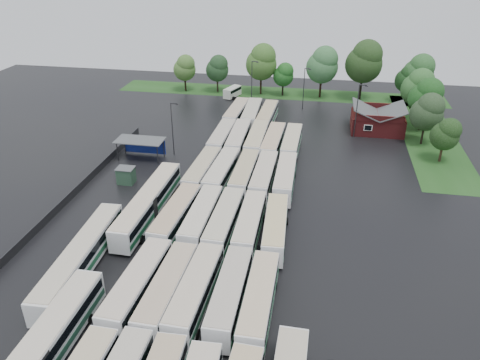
# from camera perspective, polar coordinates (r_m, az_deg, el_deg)

# --- Properties ---
(ground) EXTENTS (160.00, 160.00, 0.00)m
(ground) POSITION_cam_1_polar(r_m,az_deg,el_deg) (60.45, -3.95, -7.10)
(ground) COLOR black
(ground) RESTS_ON ground
(brick_building) EXTENTS (10.07, 8.60, 5.39)m
(brick_building) POSITION_cam_1_polar(r_m,az_deg,el_deg) (97.11, 16.37, 6.81)
(brick_building) COLOR maroon
(brick_building) RESTS_ON ground
(wash_shed) EXTENTS (8.20, 4.20, 3.58)m
(wash_shed) POSITION_cam_1_polar(r_m,az_deg,el_deg) (82.53, -11.98, 4.55)
(wash_shed) COLOR #2D2D30
(wash_shed) RESTS_ON ground
(utility_hut) EXTENTS (2.70, 2.20, 2.62)m
(utility_hut) POSITION_cam_1_polar(r_m,az_deg,el_deg) (74.99, -13.73, 0.56)
(utility_hut) COLOR #264530
(utility_hut) RESTS_ON ground
(grass_strip_north) EXTENTS (80.00, 10.00, 0.01)m
(grass_strip_north) POSITION_cam_1_polar(r_m,az_deg,el_deg) (118.53, 4.68, 10.52)
(grass_strip_north) COLOR #214D1A
(grass_strip_north) RESTS_ON ground
(grass_strip_east) EXTENTS (10.00, 50.00, 0.01)m
(grass_strip_east) POSITION_cam_1_polar(r_m,az_deg,el_deg) (99.40, 21.97, 5.22)
(grass_strip_east) COLOR #214D1A
(grass_strip_east) RESTS_ON ground
(west_fence) EXTENTS (0.10, 50.00, 1.20)m
(west_fence) POSITION_cam_1_polar(r_m,az_deg,el_deg) (74.30, -19.28, -1.15)
(west_fence) COLOR #2D2D30
(west_fence) RESTS_ON ground
(bus_r1c0) EXTENTS (3.34, 13.36, 3.69)m
(bus_r1c0) POSITION_cam_1_polar(r_m,az_deg,el_deg) (50.93, -12.38, -12.50)
(bus_r1c0) COLOR white
(bus_r1c0) RESTS_ON ground
(bus_r1c1) EXTENTS (3.03, 13.02, 3.61)m
(bus_r1c1) POSITION_cam_1_polar(r_m,az_deg,el_deg) (49.92, -8.83, -13.14)
(bus_r1c1) COLOR white
(bus_r1c1) RESTS_ON ground
(bus_r1c2) EXTENTS (3.14, 13.14, 3.64)m
(bus_r1c2) POSITION_cam_1_polar(r_m,az_deg,el_deg) (49.38, -5.46, -13.40)
(bus_r1c2) COLOR white
(bus_r1c2) RESTS_ON ground
(bus_r1c3) EXTENTS (2.79, 12.84, 3.57)m
(bus_r1c3) POSITION_cam_1_polar(r_m,az_deg,el_deg) (48.90, -1.25, -13.79)
(bus_r1c3) COLOR white
(bus_r1c3) RESTS_ON ground
(bus_r1c4) EXTENTS (2.79, 12.83, 3.57)m
(bus_r1c4) POSITION_cam_1_polar(r_m,az_deg,el_deg) (48.24, 2.34, -14.51)
(bus_r1c4) COLOR white
(bus_r1c4) RESTS_ON ground
(bus_r2c0) EXTENTS (3.44, 13.23, 3.65)m
(bus_r2c0) POSITION_cam_1_polar(r_m,az_deg,el_deg) (61.52, -7.80, -4.42)
(bus_r2c0) COLOR white
(bus_r2c0) RESTS_ON ground
(bus_r2c1) EXTENTS (2.84, 12.94, 3.60)m
(bus_r2c1) POSITION_cam_1_polar(r_m,az_deg,el_deg) (60.85, -4.72, -4.66)
(bus_r2c1) COLOR white
(bus_r2c1) RESTS_ON ground
(bus_r2c2) EXTENTS (2.95, 13.09, 3.63)m
(bus_r2c2) POSITION_cam_1_polar(r_m,az_deg,el_deg) (59.91, -1.91, -5.10)
(bus_r2c2) COLOR white
(bus_r2c2) RESTS_ON ground
(bus_r2c3) EXTENTS (2.87, 12.72, 3.53)m
(bus_r2c3) POSITION_cam_1_polar(r_m,az_deg,el_deg) (59.47, 1.18, -5.43)
(bus_r2c3) COLOR white
(bus_r2c3) RESTS_ON ground
(bus_r2c4) EXTENTS (3.30, 12.64, 3.49)m
(bus_r2c4) POSITION_cam_1_polar(r_m,az_deg,el_deg) (59.01, 4.33, -5.83)
(bus_r2c4) COLOR white
(bus_r2c4) RESTS_ON ground
(bus_r3c0) EXTENTS (3.23, 12.97, 3.58)m
(bus_r3c0) POSITION_cam_1_polar(r_m,az_deg,el_deg) (72.87, -4.61, 1.06)
(bus_r3c0) COLOR white
(bus_r3c0) RESTS_ON ground
(bus_r3c1) EXTENTS (3.36, 13.25, 3.66)m
(bus_r3c1) POSITION_cam_1_polar(r_m,az_deg,el_deg) (72.21, -2.21, 0.91)
(bus_r3c1) COLOR white
(bus_r3c1) RESTS_ON ground
(bus_r3c2) EXTENTS (2.81, 12.83, 3.57)m
(bus_r3c2) POSITION_cam_1_polar(r_m,az_deg,el_deg) (71.68, 0.53, 0.68)
(bus_r3c2) COLOR white
(bus_r3c2) RESTS_ON ground
(bus_r3c3) EXTENTS (2.85, 13.01, 3.62)m
(bus_r3c3) POSITION_cam_1_polar(r_m,az_deg,el_deg) (71.05, 2.92, 0.41)
(bus_r3c3) COLOR white
(bus_r3c3) RESTS_ON ground
(bus_r3c4) EXTENTS (2.91, 12.86, 3.57)m
(bus_r3c4) POSITION_cam_1_polar(r_m,az_deg,el_deg) (70.95, 5.53, 0.24)
(bus_r3c4) COLOR white
(bus_r3c4) RESTS_ON ground
(bus_r4c0) EXTENTS (2.83, 12.87, 3.58)m
(bus_r4c0) POSITION_cam_1_polar(r_m,az_deg,el_deg) (85.05, -2.21, 5.10)
(bus_r4c0) COLOR white
(bus_r4c0) RESTS_ON ground
(bus_r4c1) EXTENTS (3.05, 13.12, 3.64)m
(bus_r4c1) POSITION_cam_1_polar(r_m,az_deg,el_deg) (84.49, -0.19, 4.99)
(bus_r4c1) COLOR white
(bus_r4c1) RESTS_ON ground
(bus_r4c2) EXTENTS (2.87, 13.29, 3.70)m
(bus_r4c2) POSITION_cam_1_polar(r_m,az_deg,el_deg) (83.92, 2.06, 4.84)
(bus_r4c2) COLOR white
(bus_r4c2) RESTS_ON ground
(bus_r4c3) EXTENTS (3.13, 13.17, 3.65)m
(bus_r4c3) POSITION_cam_1_polar(r_m,az_deg,el_deg) (83.11, 4.06, 4.53)
(bus_r4c3) COLOR white
(bus_r4c3) RESTS_ON ground
(bus_r4c4) EXTENTS (2.92, 12.84, 3.56)m
(bus_r4c4) POSITION_cam_1_polar(r_m,az_deg,el_deg) (83.19, 6.30, 4.42)
(bus_r4c4) COLOR white
(bus_r4c4) RESTS_ON ground
(bus_r5c0) EXTENTS (3.31, 13.15, 3.63)m
(bus_r5c0) POSITION_cam_1_polar(r_m,az_deg,el_deg) (97.33, -0.43, 8.06)
(bus_r5c0) COLOR white
(bus_r5c0) RESTS_ON ground
(bus_r5c1) EXTENTS (3.19, 13.35, 3.69)m
(bus_r5c1) POSITION_cam_1_polar(r_m,az_deg,el_deg) (96.73, 1.43, 7.95)
(bus_r5c1) COLOR white
(bus_r5c1) RESTS_ON ground
(bus_r5c2) EXTENTS (3.08, 12.96, 3.59)m
(bus_r5c2) POSITION_cam_1_polar(r_m,az_deg,el_deg) (96.10, 3.34, 7.74)
(bus_r5c2) COLOR white
(bus_r5c2) RESTS_ON ground
(artic_bus_west_a) EXTENTS (2.84, 19.87, 3.69)m
(artic_bus_west_a) POSITION_cam_1_polar(r_m,az_deg,el_deg) (46.54, -23.30, -19.11)
(artic_bus_west_a) COLOR white
(artic_bus_west_a) RESTS_ON ground
(artic_bus_west_b) EXTENTS (3.11, 19.81, 3.67)m
(artic_bus_west_b) POSITION_cam_1_polar(r_m,az_deg,el_deg) (65.09, -11.11, -2.77)
(artic_bus_west_b) COLOR white
(artic_bus_west_b) RESTS_ON ground
(artic_bus_west_c) EXTENTS (3.56, 19.38, 3.58)m
(artic_bus_west_c) POSITION_cam_1_polar(r_m,az_deg,el_deg) (56.67, -18.82, -8.92)
(artic_bus_west_c) COLOR white
(artic_bus_west_c) RESTS_ON ground
(minibus) EXTENTS (3.66, 5.84, 2.39)m
(minibus) POSITION_cam_1_polar(r_m,az_deg,el_deg) (114.64, -0.94, 10.71)
(minibus) COLOR white
(minibus) RESTS_ON ground
(tree_north_0) EXTENTS (5.52, 5.52, 9.14)m
(tree_north_0) POSITION_cam_1_polar(r_m,az_deg,el_deg) (119.27, -6.72, 13.45)
(tree_north_0) COLOR black
(tree_north_0) RESTS_ON ground
(tree_north_1) EXTENTS (5.59, 5.59, 9.26)m
(tree_north_1) POSITION_cam_1_polar(r_m,az_deg,el_deg) (117.77, -2.74, 13.47)
(tree_north_1) COLOR black
(tree_north_1) RESTS_ON ground
(tree_north_2) EXTENTS (7.47, 7.47, 12.38)m
(tree_north_2) POSITION_cam_1_polar(r_m,az_deg,el_deg) (115.50, 2.69, 14.22)
(tree_north_2) COLOR black
(tree_north_2) RESTS_ON ground
(tree_north_3) EXTENTS (4.90, 4.90, 8.12)m
(tree_north_3) POSITION_cam_1_polar(r_m,az_deg,el_deg) (115.28, 5.38, 12.70)
(tree_north_3) COLOR black
(tree_north_3) RESTS_ON ground
(tree_north_4) EXTENTS (7.46, 7.46, 12.36)m
(tree_north_4) POSITION_cam_1_polar(r_m,az_deg,el_deg) (114.30, 10.09, 13.69)
(tree_north_4) COLOR black
(tree_north_4) RESTS_ON ground
(tree_north_5) EXTENTS (8.49, 8.49, 14.06)m
(tree_north_5) POSITION_cam_1_polar(r_m,az_deg,el_deg) (114.74, 14.98, 13.82)
(tree_north_5) COLOR black
(tree_north_5) RESTS_ON ground
(tree_north_6) EXTENTS (6.97, 6.97, 11.55)m
(tree_north_6) POSITION_cam_1_polar(r_m,az_deg,el_deg) (115.71, 21.01, 12.23)
(tree_north_6) COLOR #332512
(tree_north_6) RESTS_ON ground
(tree_east_0) EXTENTS (4.83, 4.79, 7.94)m
(tree_east_0) POSITION_cam_1_polar(r_m,az_deg,el_deg) (85.74, 23.85, 5.16)
(tree_east_0) COLOR #3B291B
(tree_east_0) RESTS_ON ground
(tree_east_1) EXTENTS (5.97, 5.97, 9.89)m
(tree_east_1) POSITION_cam_1_polar(r_m,az_deg,el_deg) (91.81, 21.94, 7.74)
(tree_east_1) COLOR black
(tree_east_1) RESTS_ON ground
(tree_east_2) EXTENTS (6.50, 6.50, 10.77)m
(tree_east_2) POSITION_cam_1_polar(r_m,az_deg,el_deg) (98.70, 21.79, 9.40)
(tree_east_2) COLOR black
(tree_east_2) RESTS_ON ground
(tree_east_3) EXTENTS (6.60, 6.60, 10.94)m
(tree_east_3) POSITION_cam_1_polar(r_m,az_deg,el_deg) (104.73, 20.93, 10.57)
(tree_east_3) COLOR black
(tree_east_3) RESTS_ON ground
(tree_east_4) EXTENTS (5.38, 5.38, 8.92)m
(tree_east_4) POSITION_cam_1_polar(r_m,az_deg,el_deg) (115.69, 19.78, 11.56)
(tree_east_4) COLOR #352618
(tree_east_4) RESTS_ON ground
(lamp_post_ne) EXTENTS (1.60, 0.31, 10.38)m
(lamp_post_ne) POSITION_cam_1_polar(r_m,az_deg,el_deg) (91.46, 14.16, 8.61)
(lamp_post_ne) COLOR #2D2D30
(lamp_post_ne) RESTS_ON ground
(lamp_post_nw) EXTENTS (1.47, 0.29, 9.54)m
(lamp_post_nw) POSITION_cam_1_polar(r_m,az_deg,el_deg) (81.98, -8.19, 6.64)
(lamp_post_nw) COLOR #2D2D30
(lamp_post_nw) RESTS_ON ground
(lamp_post_back_w) EXTENTS (1.57, 0.31, 10.17)m
(lamp_post_back_w) POSITION_cam_1_polar(r_m,az_deg,el_deg) (107.35, 1.52, 12.09)
(lamp_post_back_w) COLOR #2D2D30
(lamp_post_back_w) RESTS_ON ground
(lamp_post_back_e) EXTENTS (1.42, 0.28, 9.22)m
(lamp_post_back_e) POSITION_cam_1_polar(r_m,az_deg,el_deg) (105.94, 7.86, 11.33)
(lamp_post_back_e) COLOR #2D2D30
(lamp_post_back_e) RESTS_ON ground
(puddle_2) EXTENTS (6.19, 6.19, 0.01)m
(puddle_2) POSITION_cam_1_polar(r_m,az_deg,el_deg) (62.86, -13.09, -6.35)
(puddle_2) COLOR black
(puddle_2) RESTS_ON ground
(puddle_3) EXTENTS (2.95, 2.95, 0.01)m
(puddle_3) POSITION_cam_1_polar(r_m,az_deg,el_deg) (58.14, 1.46, -8.61)
(puddle_3) COLOR black
(puddle_3) RESTS_ON ground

